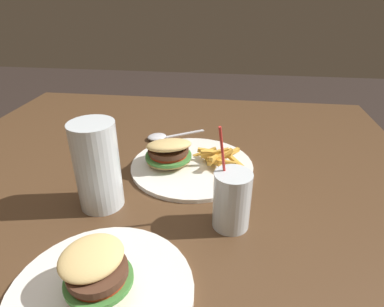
% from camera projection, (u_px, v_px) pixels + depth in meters
% --- Properties ---
extents(dining_table, '(1.27, 1.43, 0.71)m').
position_uv_depth(dining_table, '(154.00, 250.00, 0.72)').
color(dining_table, '#4C331E').
rests_on(dining_table, ground_plane).
extents(meal_plate_near, '(0.30, 0.30, 0.09)m').
position_uv_depth(meal_plate_near, '(184.00, 160.00, 0.79)').
color(meal_plate_near, white).
rests_on(meal_plate_near, dining_table).
extents(beer_glass, '(0.09, 0.09, 0.18)m').
position_uv_depth(beer_glass, '(97.00, 169.00, 0.63)').
color(beer_glass, silver).
rests_on(beer_glass, dining_table).
extents(juice_glass, '(0.07, 0.07, 0.21)m').
position_uv_depth(juice_glass, '(232.00, 202.00, 0.59)').
color(juice_glass, silver).
rests_on(juice_glass, dining_table).
extents(spoon, '(0.17, 0.12, 0.02)m').
position_uv_depth(spoon, '(159.00, 137.00, 0.95)').
color(spoon, silver).
rests_on(spoon, dining_table).
extents(meal_plate_far, '(0.28, 0.28, 0.09)m').
position_uv_depth(meal_plate_far, '(99.00, 284.00, 0.47)').
color(meal_plate_far, white).
rests_on(meal_plate_far, dining_table).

